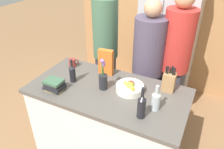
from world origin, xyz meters
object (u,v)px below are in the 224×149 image
Objects in this scene: bottle_oil at (156,100)px; cereal_box at (106,62)px; flower_vase at (103,79)px; person_in_blue at (148,62)px; refrigerator at (168,36)px; book_stack at (54,85)px; bottle_vinegar at (72,73)px; person_at_sink at (106,44)px; coffee_mug at (73,63)px; knife_block at (169,82)px; bottle_wine at (142,106)px; person_in_red_tee at (175,58)px; fruit_bowl at (130,87)px.

cereal_box is at bearing 152.59° from bottle_oil.
flower_vase is 0.20× the size of person_in_blue.
refrigerator reaches higher than book_stack.
person_at_sink is at bearing 90.53° from bottle_vinegar.
refrigerator is 18.51× the size of coffee_mug.
flower_vase is 0.35m from bottle_vinegar.
bottle_vinegar reaches higher than bottle_oil.
refrigerator is at bearing 100.33° from bottle_oil.
person_in_blue is at bearing 71.26° from flower_vase.
cereal_box is 0.16× the size of person_at_sink.
bottle_vinegar is 0.74m from person_at_sink.
knife_block is 0.70m from cereal_box.
knife_block is at bearing -41.49° from person_at_sink.
refrigerator is 1.49m from flower_vase.
person_in_blue reaches higher than book_stack.
bottle_wine is 0.16× the size of person_in_red_tee.
person_in_red_tee is (0.25, -0.65, 0.00)m from refrigerator.
cereal_box is at bearing 58.20° from book_stack.
coffee_mug is 0.52m from person_at_sink.
bottle_wine is at bearing -102.41° from knife_block.
person_at_sink is (-0.91, 0.79, 0.04)m from bottle_oil.
knife_block reaches higher than fruit_bowl.
person_in_blue is (0.77, 0.46, -0.03)m from coffee_mug.
person_in_red_tee is at bearing 28.73° from coffee_mug.
fruit_bowl is 0.78m from person_in_red_tee.
knife_block is at bearing -0.79° from cereal_box.
knife_block is at bearing 77.59° from bottle_wine.
book_stack is 0.11× the size of person_in_red_tee.
cereal_box is 0.51m from person_at_sink.
bottle_wine is 0.95m from person_in_blue.
bottle_vinegar is (-0.35, -0.02, -0.01)m from flower_vase.
flower_vase is 0.53m from bottle_wine.
knife_block is 0.16× the size of person_in_blue.
bottle_oil is 0.17m from bottle_wine.
flower_vase is 0.18× the size of person_at_sink.
coffee_mug is (-0.81, -1.23, -0.05)m from refrigerator.
refrigerator is 6.98× the size of cereal_box.
coffee_mug is at bearing -123.42° from refrigerator.
cereal_box is 0.77m from bottle_wine.
bottle_vinegar is 0.15× the size of person_in_blue.
bottle_wine is 1.26m from person_at_sink.
knife_block is at bearing 84.98° from bottle_oil.
knife_block reaches higher than coffee_mug.
bottle_oil is at bearing -27.54° from fruit_bowl.
flower_vase is at bearing -67.96° from cereal_box.
coffee_mug is (-0.79, 0.15, 0.01)m from fruit_bowl.
person_in_red_tee reaches higher than person_in_blue.
flower_vase is 1.15× the size of bottle_wine.
bottle_oil is (1.09, -0.31, 0.05)m from coffee_mug.
book_stack is 0.96m from person_at_sink.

